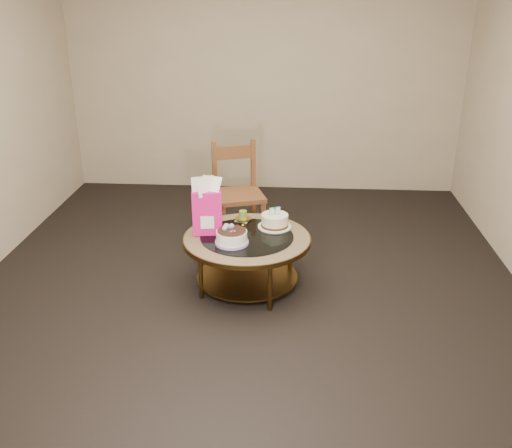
# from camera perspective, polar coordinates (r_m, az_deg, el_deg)

# --- Properties ---
(ground) EXTENTS (5.00, 5.00, 0.00)m
(ground) POSITION_cam_1_polar(r_m,az_deg,el_deg) (4.71, -0.88, -6.30)
(ground) COLOR black
(ground) RESTS_ON ground
(room_walls) EXTENTS (4.52, 5.02, 2.61)m
(room_walls) POSITION_cam_1_polar(r_m,az_deg,el_deg) (4.18, -1.01, 12.45)
(room_walls) COLOR tan
(room_walls) RESTS_ON ground
(coffee_table) EXTENTS (1.02, 1.02, 0.46)m
(coffee_table) POSITION_cam_1_polar(r_m,az_deg,el_deg) (4.54, -0.91, -2.14)
(coffee_table) COLOR #533B17
(coffee_table) RESTS_ON ground
(decorated_cake) EXTENTS (0.26, 0.26, 0.15)m
(decorated_cake) POSITION_cam_1_polar(r_m,az_deg,el_deg) (4.37, -2.45, -1.37)
(decorated_cake) COLOR #AF8FCA
(decorated_cake) RESTS_ON coffee_table
(cream_cake) EXTENTS (0.27, 0.27, 0.17)m
(cream_cake) POSITION_cam_1_polar(r_m,az_deg,el_deg) (4.65, 1.88, 0.30)
(cream_cake) COLOR white
(cream_cake) RESTS_ON coffee_table
(gift_bag) EXTENTS (0.24, 0.19, 0.46)m
(gift_bag) POSITION_cam_1_polar(r_m,az_deg,el_deg) (4.50, -4.92, 1.79)
(gift_bag) COLOR #F21689
(gift_bag) RESTS_ON coffee_table
(pillar_candle) EXTENTS (0.14, 0.14, 0.10)m
(pillar_candle) POSITION_cam_1_polar(r_m,az_deg,el_deg) (4.79, -1.31, 0.70)
(pillar_candle) COLOR tan
(pillar_candle) RESTS_ON coffee_table
(dining_chair) EXTENTS (0.55, 0.55, 0.95)m
(dining_chair) POSITION_cam_1_polar(r_m,az_deg,el_deg) (5.37, -1.85, 3.13)
(dining_chair) COLOR brown
(dining_chair) RESTS_ON ground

